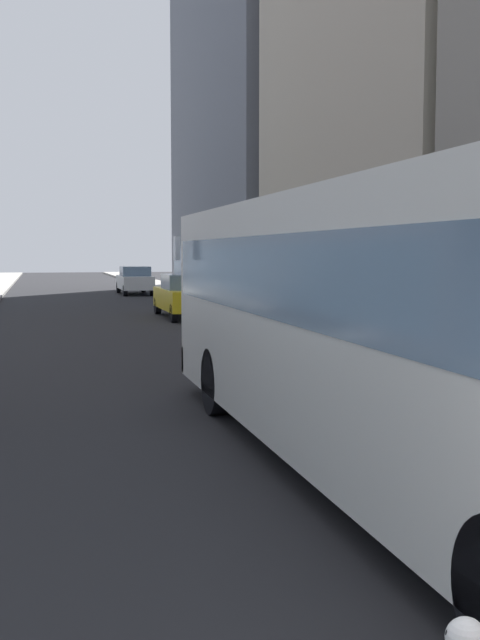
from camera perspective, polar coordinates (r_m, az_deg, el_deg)
ground_plane at (r=37.28m, az=-10.43°, el=1.12°), size 120.00×120.00×0.00m
sidewalk_right at (r=38.07m, az=-1.84°, el=1.39°), size 2.40×110.00×0.15m
building_right_mid at (r=30.59m, az=15.42°, el=20.81°), size 10.16×15.15×21.78m
building_right_far at (r=48.72m, az=3.23°, el=15.02°), size 10.30×21.26×21.94m
transit_bus at (r=8.65m, az=10.79°, el=0.52°), size 2.78×11.53×3.05m
car_white_van at (r=45.85m, az=-7.66°, el=2.89°), size 1.73×4.70×1.62m
car_yellow_taxi at (r=29.24m, az=-3.87°, el=1.78°), size 1.85×4.75×1.62m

